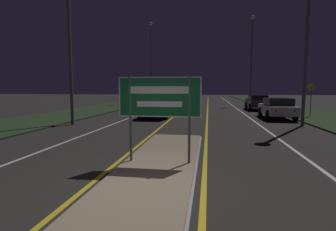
{
  "coord_description": "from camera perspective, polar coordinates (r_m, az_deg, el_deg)",
  "views": [
    {
      "loc": [
        1.29,
        -5.06,
        2.09
      ],
      "look_at": [
        0.0,
        3.3,
        1.21
      ],
      "focal_mm": 28.0,
      "sensor_mm": 36.0,
      "label": 1
    }
  ],
  "objects": [
    {
      "name": "car_receding_1",
      "position": [
        26.75,
        18.82,
        2.81
      ],
      "size": [
        1.86,
        4.32,
        1.44
      ],
      "color": "black",
      "rests_on": "ground_plane"
    },
    {
      "name": "median_island",
      "position": [
        7.27,
        -1.83,
        -10.42
      ],
      "size": [
        2.07,
        8.42,
        0.1
      ],
      "color": "#999993",
      "rests_on": "ground_plane"
    },
    {
      "name": "verge_right",
      "position": [
        26.45,
        26.84,
        0.87
      ],
      "size": [
        5.0,
        100.0,
        0.08
      ],
      "color": "#23381E",
      "rests_on": "ground_plane"
    },
    {
      "name": "streetlight_right_near",
      "position": [
        16.88,
        28.3,
        20.73
      ],
      "size": [
        0.61,
        0.61,
        9.57
      ],
      "color": "#56565B",
      "rests_on": "ground_plane"
    },
    {
      "name": "streetlight_right_far",
      "position": [
        34.22,
        17.73,
        12.87
      ],
      "size": [
        0.46,
        0.46,
        10.77
      ],
      "color": "#56565B",
      "rests_on": "ground_plane"
    },
    {
      "name": "car_approaching_2",
      "position": [
        44.47,
        3.68,
        4.21
      ],
      "size": [
        1.89,
        4.24,
        1.41
      ],
      "color": "maroon",
      "rests_on": "ground_plane"
    },
    {
      "name": "edge_line_white_left",
      "position": [
        31.31,
        -6.98,
        2.09
      ],
      "size": [
        0.1,
        70.0,
        0.01
      ],
      "color": "silver",
      "rests_on": "ground_plane"
    },
    {
      "name": "car_approaching_0",
      "position": [
        19.13,
        -2.32,
        2.01
      ],
      "size": [
        2.02,
        4.71,
        1.48
      ],
      "color": "maroon",
      "rests_on": "ground_plane"
    },
    {
      "name": "streetlight_left_far",
      "position": [
        36.11,
        -3.73,
        12.73
      ],
      "size": [
        0.45,
        0.45,
        10.81
      ],
      "color": "#56565B",
      "rests_on": "ground_plane"
    },
    {
      "name": "highway_sign",
      "position": [
        6.98,
        -1.89,
        3.33
      ],
      "size": [
        2.22,
        0.07,
        2.39
      ],
      "color": "#56565B",
      "rests_on": "median_island"
    },
    {
      "name": "car_approaching_1",
      "position": [
        34.49,
        -3.11,
        3.77
      ],
      "size": [
        1.96,
        4.5,
        1.49
      ],
      "color": "#4C514C",
      "rests_on": "ground_plane"
    },
    {
      "name": "ground_plane",
      "position": [
        5.63,
        -5.34,
        -15.89
      ],
      "size": [
        160.0,
        160.0,
        0.0
      ],
      "primitive_type": "plane",
      "color": "#282623"
    },
    {
      "name": "lane_line_white_right",
      "position": [
        30.27,
        14.28,
        1.82
      ],
      "size": [
        0.12,
        70.0,
        0.01
      ],
      "color": "silver",
      "rests_on": "ground_plane"
    },
    {
      "name": "centre_line_yellow_left",
      "position": [
        30.24,
        3.99,
        1.99
      ],
      "size": [
        0.12,
        70.0,
        0.01
      ],
      "color": "gold",
      "rests_on": "ground_plane"
    },
    {
      "name": "streetlight_left_near",
      "position": [
        16.23,
        -20.73,
        17.3
      ],
      "size": [
        0.48,
        0.48,
        8.63
      ],
      "color": "#56565B",
      "rests_on": "ground_plane"
    },
    {
      "name": "warning_sign",
      "position": [
        21.61,
        28.7,
        3.71
      ],
      "size": [
        0.6,
        0.06,
        2.39
      ],
      "color": "#56565B",
      "rests_on": "verge_right"
    },
    {
      "name": "centre_line_yellow_right",
      "position": [
        30.13,
        8.64,
        1.92
      ],
      "size": [
        0.12,
        70.0,
        0.01
      ],
      "color": "gold",
      "rests_on": "ground_plane"
    },
    {
      "name": "lane_line_white_left",
      "position": [
        30.63,
        -1.57,
        2.05
      ],
      "size": [
        0.12,
        70.0,
        0.01
      ],
      "color": "silver",
      "rests_on": "ground_plane"
    },
    {
      "name": "car_receding_0",
      "position": [
        19.52,
        22.65,
        1.58
      ],
      "size": [
        1.89,
        4.2,
        1.42
      ],
      "color": "silver",
      "rests_on": "ground_plane"
    },
    {
      "name": "verge_left",
      "position": [
        27.36,
        -14.48,
        1.47
      ],
      "size": [
        5.0,
        100.0,
        0.08
      ],
      "color": "#23381E",
      "rests_on": "ground_plane"
    },
    {
      "name": "edge_line_white_right",
      "position": [
        30.71,
        19.86,
        1.71
      ],
      "size": [
        0.1,
        70.0,
        0.01
      ],
      "color": "silver",
      "rests_on": "ground_plane"
    }
  ]
}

